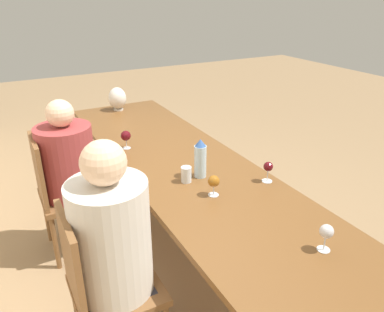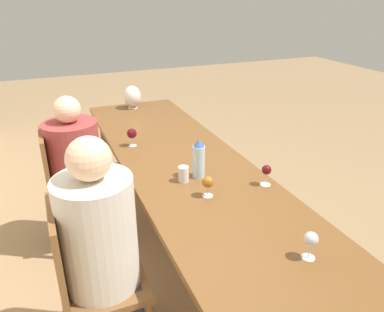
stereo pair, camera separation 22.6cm
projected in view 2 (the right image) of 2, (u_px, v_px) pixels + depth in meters
The scene contains 13 objects.
ground_plane at pixel (185, 249), 2.97m from camera, with size 14.00×14.00×0.00m, color #937551.
dining_table at pixel (185, 170), 2.68m from camera, with size 3.17×0.85×0.77m.
water_bottle at pixel (199, 159), 2.39m from camera, with size 0.08×0.08×0.26m.
water_tumbler at pixel (184, 174), 2.36m from camera, with size 0.07×0.07×0.10m.
vase at pixel (132, 97), 3.78m from camera, with size 0.17×0.17×0.23m.
wine_glass_0 at pixel (266, 171), 2.30m from camera, with size 0.07×0.07×0.13m.
wine_glass_1 at pixel (311, 240), 1.66m from camera, with size 0.07×0.07×0.14m.
wine_glass_2 at pixel (132, 134), 2.87m from camera, with size 0.08×0.08×0.14m.
wine_glass_3 at pixel (208, 183), 2.18m from camera, with size 0.07×0.07×0.13m.
chair_near at pixel (89, 279), 1.94m from camera, with size 0.44×0.44×0.96m.
chair_far at pixel (68, 185), 2.85m from camera, with size 0.44×0.44×0.96m.
person_near at pixel (103, 248), 1.90m from camera, with size 0.38×0.38×1.30m.
person_far at pixel (78, 169), 2.84m from camera, with size 0.40×0.40×1.21m.
Camera 2 is at (-2.24, 0.87, 1.89)m, focal length 35.00 mm.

